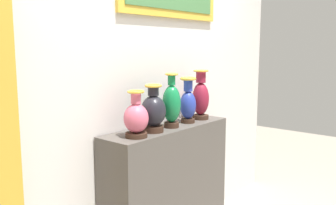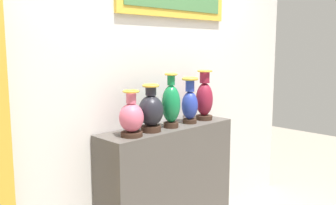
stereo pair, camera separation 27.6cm
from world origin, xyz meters
The scene contains 7 objects.
display_shelf centered at (0.00, 0.00, 0.50)m, with size 1.15×0.32×1.01m, color #4C4742.
back_wall centered at (0.01, 0.22, 1.59)m, with size 3.67×0.14×3.14m.
vase_rose centered at (-0.40, -0.06, 1.14)m, with size 0.16×0.16×0.31m.
vase_onyx centered at (-0.21, -0.04, 1.16)m, with size 0.18×0.18×0.34m.
vase_emerald centered at (-0.01, -0.04, 1.19)m, with size 0.14×0.14×0.40m.
vase_cobalt centered at (0.21, -0.03, 1.17)m, with size 0.13×0.13×0.36m.
vase_burgundy centered at (0.40, -0.02, 1.19)m, with size 0.14×0.14×0.41m.
Camera 1 is at (-2.10, -1.75, 1.60)m, focal length 39.57 mm.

